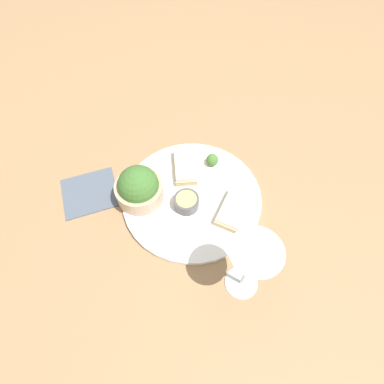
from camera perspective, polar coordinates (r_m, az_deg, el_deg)
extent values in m
plane|color=#93704C|center=(0.77, 0.00, -1.35)|extent=(4.00, 4.00, 0.00)
cylinder|color=white|center=(0.76, 0.00, -1.08)|extent=(0.35, 0.35, 0.01)
cylinder|color=tan|center=(0.75, -9.91, 0.22)|extent=(0.12, 0.12, 0.05)
sphere|color=#3D6B2D|center=(0.73, -10.18, 1.23)|extent=(0.10, 0.10, 0.10)
cylinder|color=#4C4C4C|center=(0.73, -1.06, -1.94)|extent=(0.06, 0.06, 0.03)
cylinder|color=tan|center=(0.72, -1.07, -1.48)|extent=(0.05, 0.05, 0.01)
cube|color=#D1B27F|center=(0.73, 7.97, -3.59)|extent=(0.12, 0.09, 0.02)
cube|color=#F4E5C1|center=(0.72, 8.09, -3.09)|extent=(0.11, 0.09, 0.01)
cube|color=#D1B27F|center=(0.80, -1.35, 4.76)|extent=(0.12, 0.07, 0.02)
cube|color=#F4E5C1|center=(0.78, -1.37, 5.33)|extent=(0.11, 0.07, 0.01)
cylinder|color=silver|center=(0.69, 9.36, -16.63)|extent=(0.07, 0.07, 0.01)
cylinder|color=silver|center=(0.64, 9.95, -15.51)|extent=(0.01, 0.01, 0.09)
cone|color=silver|center=(0.56, 11.38, -12.77)|extent=(0.09, 0.09, 0.10)
sphere|color=#477533|center=(0.80, 3.89, 6.13)|extent=(0.03, 0.03, 0.03)
cube|color=#4C5666|center=(0.82, -18.92, -0.04)|extent=(0.17, 0.18, 0.01)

